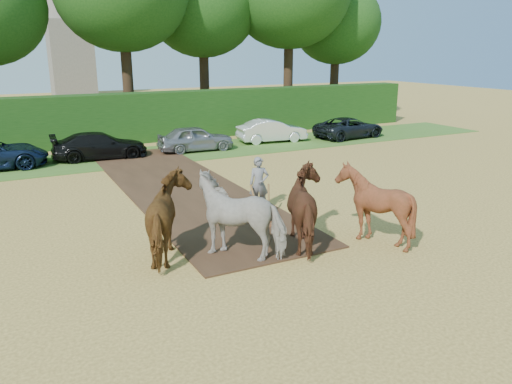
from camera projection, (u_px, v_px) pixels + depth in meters
ground at (210, 253)px, 14.16m from camera, size 120.00×120.00×0.00m
earth_strip at (180, 187)px, 20.79m from camera, size 4.50×17.00×0.05m
grass_verge at (109, 159)px, 26.12m from camera, size 50.00×5.00×0.03m
hedgerow at (92, 120)px, 29.55m from camera, size 46.00×1.60×3.00m
plough_team at (277, 210)px, 14.21m from camera, size 8.02×5.90×2.31m
parked_cars at (141, 143)px, 26.81m from camera, size 30.77×3.32×1.48m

